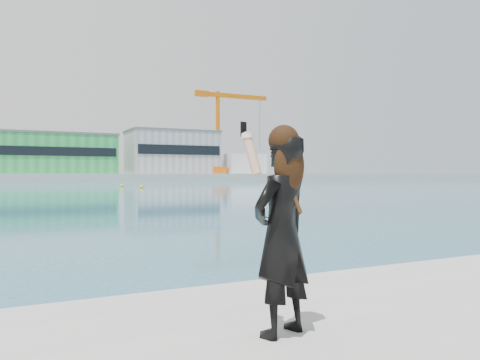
# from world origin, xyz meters

# --- Properties ---
(far_quay) EXTENTS (320.00, 40.00, 2.00)m
(far_quay) POSITION_xyz_m (0.00, 130.00, 1.00)
(far_quay) COLOR #9E9E99
(far_quay) RESTS_ON ground
(warehouse_green) EXTENTS (30.60, 16.36, 10.50)m
(warehouse_green) POSITION_xyz_m (8.00, 127.98, 7.26)
(warehouse_green) COLOR green
(warehouse_green) RESTS_ON far_quay
(warehouse_grey_right) EXTENTS (25.50, 15.35, 12.50)m
(warehouse_grey_right) POSITION_xyz_m (40.00, 127.98, 8.26)
(warehouse_grey_right) COLOR gray
(warehouse_grey_right) RESTS_ON far_quay
(ancillary_shed) EXTENTS (12.00, 10.00, 6.00)m
(ancillary_shed) POSITION_xyz_m (62.00, 126.00, 5.00)
(ancillary_shed) COLOR silver
(ancillary_shed) RESTS_ON far_quay
(dock_crane) EXTENTS (23.00, 4.00, 24.00)m
(dock_crane) POSITION_xyz_m (53.20, 122.00, 15.07)
(dock_crane) COLOR orange
(dock_crane) RESTS_ON far_quay
(flagpole_right) EXTENTS (1.28, 0.16, 8.00)m
(flagpole_right) POSITION_xyz_m (22.09, 121.00, 6.54)
(flagpole_right) COLOR silver
(flagpole_right) RESTS_ON far_quay
(buoy_near) EXTENTS (0.50, 0.50, 0.50)m
(buoy_near) POSITION_xyz_m (12.74, 67.78, 0.00)
(buoy_near) COLOR yellow
(buoy_near) RESTS_ON ground
(buoy_extra) EXTENTS (0.50, 0.50, 0.50)m
(buoy_extra) POSITION_xyz_m (13.86, 60.31, 0.00)
(buoy_extra) COLOR yellow
(buoy_extra) RESTS_ON ground
(woman) EXTENTS (0.63, 0.52, 1.58)m
(woman) POSITION_xyz_m (-0.49, -0.67, 1.60)
(woman) COLOR black
(woman) RESTS_ON near_quay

